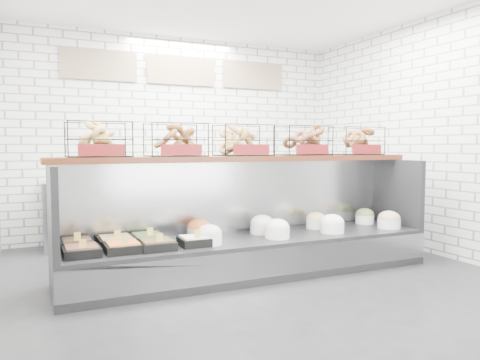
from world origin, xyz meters
name	(u,v)px	position (x,y,z in m)	size (l,w,h in m)	color
ground	(265,281)	(0.00, 0.00, 0.00)	(5.50, 5.50, 0.00)	black
room_shell	(240,83)	(0.00, 0.60, 2.06)	(5.02, 5.51, 3.01)	silver
display_case	(250,242)	(-0.01, 0.34, 0.33)	(4.00, 0.90, 1.20)	black
bagel_shelf	(243,144)	(0.00, 0.52, 1.39)	(4.10, 0.50, 0.40)	#3F190D
prep_counter	(188,207)	(-0.01, 2.43, 0.47)	(4.00, 0.60, 1.20)	#93969B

